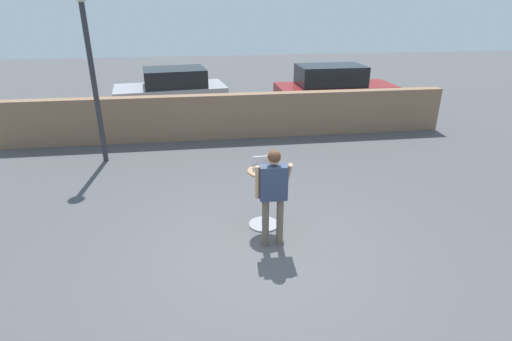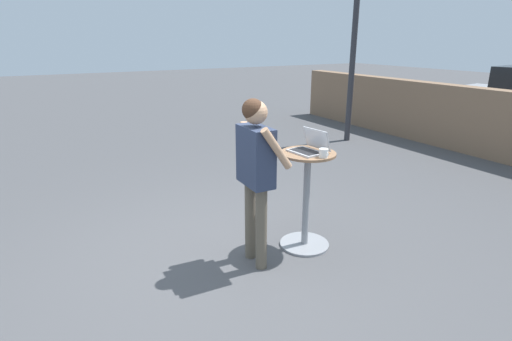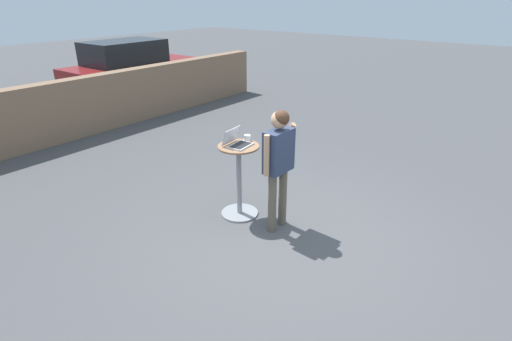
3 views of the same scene
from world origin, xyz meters
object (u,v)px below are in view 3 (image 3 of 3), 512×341
coffee_mug (247,138)px  parked_car_near_street (130,67)px  standing_person (279,156)px  cafe_table (239,179)px  laptop (237,142)px

coffee_mug → parked_car_near_street: (3.46, 7.42, -0.27)m
standing_person → parked_car_near_street: bearing=65.7°
coffee_mug → standing_person: size_ratio=0.07×
cafe_table → standing_person: (0.04, -0.63, 0.49)m
parked_car_near_street → coffee_mug: bearing=-115.0°
cafe_table → laptop: 0.55m
cafe_table → parked_car_near_street: 8.30m
cafe_table → parked_car_near_street: (3.68, 7.44, 0.27)m
cafe_table → coffee_mug: size_ratio=8.73×
laptop → parked_car_near_street: 8.29m
cafe_table → coffee_mug: 0.58m
standing_person → parked_car_near_street: 8.85m
laptop → parked_car_near_street: parked_car_near_street is taller
coffee_mug → standing_person: standing_person is taller
cafe_table → standing_person: bearing=-86.7°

